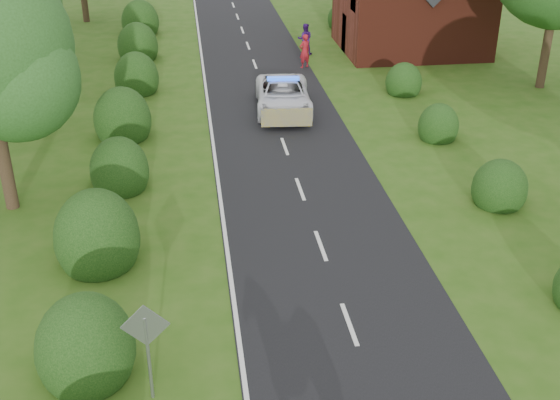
{
  "coord_description": "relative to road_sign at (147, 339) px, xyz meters",
  "views": [
    {
      "loc": [
        -3.77,
        -10.35,
        11.23
      ],
      "look_at": [
        -1.17,
        8.78,
        1.3
      ],
      "focal_mm": 45.0,
      "sensor_mm": 36.0,
      "label": 1
    }
  ],
  "objects": [
    {
      "name": "road",
      "position": [
        5.0,
        13.0,
        -1.64
      ],
      "size": [
        6.0,
        70.0,
        0.02
      ],
      "primitive_type": "cube",
      "color": "black",
      "rests_on": "ground"
    },
    {
      "name": "road_markings",
      "position": [
        3.4,
        10.93,
        -1.63
      ],
      "size": [
        4.96,
        70.0,
        0.01
      ],
      "color": "white",
      "rests_on": "road"
    },
    {
      "name": "hedgerow_left",
      "position": [
        -1.51,
        9.69,
        -0.91
      ],
      "size": [
        2.75,
        50.41,
        3.0
      ],
      "color": "black",
      "rests_on": "ground"
    },
    {
      "name": "hedgerow_right",
      "position": [
        11.6,
        9.21,
        -1.1
      ],
      "size": [
        2.1,
        45.78,
        2.1
      ],
      "color": "black",
      "rests_on": "ground"
    },
    {
      "name": "road_sign",
      "position": [
        0.0,
        0.0,
        0.0
      ],
      "size": [
        1.06,
        0.08,
        2.53
      ],
      "color": "gray",
      "rests_on": "ground"
    },
    {
      "name": "police_van",
      "position": [
        5.53,
        18.27,
        -0.91
      ],
      "size": [
        2.87,
        5.53,
        1.62
      ],
      "rotation": [
        0.0,
        0.0,
        -0.08
      ],
      "color": "white",
      "rests_on": "ground"
    },
    {
      "name": "pedestrian_red",
      "position": [
        7.66,
        25.02,
        -0.73
      ],
      "size": [
        0.81,
        0.71,
        1.86
      ],
      "primitive_type": "imported",
      "rotation": [
        0.0,
        0.0,
        3.63
      ],
      "color": "maroon",
      "rests_on": "ground"
    },
    {
      "name": "pedestrian_purple",
      "position": [
        8.14,
        27.7,
        -0.75
      ],
      "size": [
        0.97,
        0.81,
        1.8
      ],
      "primitive_type": "imported",
      "rotation": [
        0.0,
        0.0,
        2.98
      ],
      "color": "#3C166C",
      "rests_on": "ground"
    }
  ]
}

